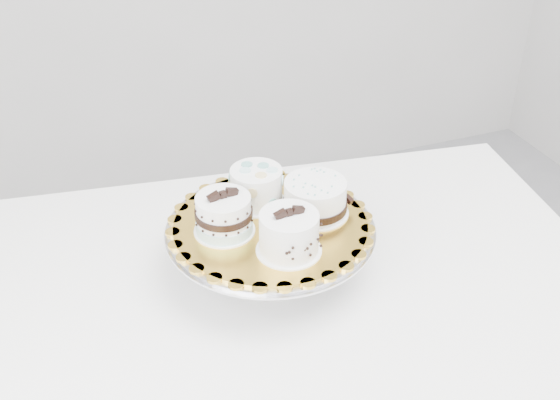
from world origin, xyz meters
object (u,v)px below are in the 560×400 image
object	(u,v)px
cake_swirl	(289,234)
cake_board	(270,224)
cake_stand	(271,240)
cake_ribbon	(316,199)
table	(270,323)
cake_dots	(256,186)
cake_banded	(224,216)

from	to	relation	value
cake_swirl	cake_board	bearing A→B (deg)	87.21
cake_stand	cake_board	distance (m)	0.03
cake_stand	cake_board	size ratio (longest dim) A/B	1.09
cake_stand	cake_ribbon	bearing A→B (deg)	2.13
cake_ribbon	cake_swirl	bearing A→B (deg)	-154.78
table	cake_stand	size ratio (longest dim) A/B	3.65
cake_board	cake_ribbon	bearing A→B (deg)	2.13
cake_stand	cake_swirl	size ratio (longest dim) A/B	3.38
cake_swirl	cake_dots	world-z (taller)	cake_swirl
table	cake_stand	world-z (taller)	cake_stand
cake_ribbon	cake_stand	bearing A→B (deg)	161.46
cake_banded	cake_ribbon	bearing A→B (deg)	-8.94
table	cake_banded	size ratio (longest dim) A/B	12.77
cake_banded	cake_dots	xyz separation A→B (m)	(0.08, 0.06, 0.00)
cake_board	cake_dots	bearing A→B (deg)	90.46
cake_stand	cake_swirl	world-z (taller)	cake_swirl
table	cake_swirl	xyz separation A→B (m)	(0.02, -0.03, 0.21)
table	cake_board	bearing A→B (deg)	76.30
cake_dots	cake_ribbon	xyz separation A→B (m)	(0.09, -0.07, -0.01)
cake_ribbon	cake_board	bearing A→B (deg)	161.46
cake_board	cake_ribbon	distance (m)	0.09
table	cake_ribbon	distance (m)	0.24
table	cake_swirl	bearing A→B (deg)	-40.77
cake_dots	cake_swirl	bearing A→B (deg)	-101.23
cake_swirl	cake_stand	bearing A→B (deg)	87.21
cake_board	cake_banded	distance (m)	0.09
cake_stand	cake_ribbon	distance (m)	0.11
table	cake_dots	size ratio (longest dim) A/B	11.67
table	cake_banded	world-z (taller)	cake_banded
cake_banded	cake_ribbon	distance (m)	0.17
cake_swirl	cake_banded	bearing A→B (deg)	128.60
cake_stand	cake_swirl	xyz separation A→B (m)	(0.00, -0.08, 0.07)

